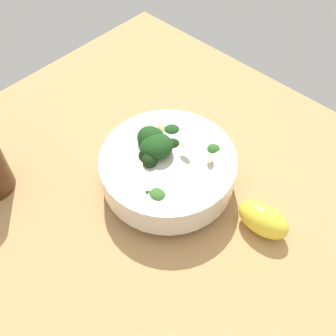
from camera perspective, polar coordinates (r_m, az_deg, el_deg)
The scene contains 3 objects.
ground_plane at distance 65.41cm, azimuth -3.49°, elevation -2.69°, with size 68.88×68.88×4.79cm, color tan.
bowl_of_broccoli at distance 59.40cm, azimuth -0.07°, elevation 0.18°, with size 20.03×20.03×9.82cm.
lemon_wedge at distance 57.93cm, azimuth 13.38°, elevation -7.15°, with size 7.62×4.27×4.64cm, color yellow.
Camera 1 is at (-28.96, 25.04, 50.64)cm, focal length 42.88 mm.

